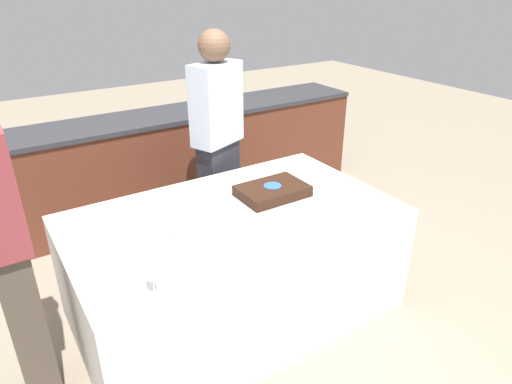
{
  "coord_description": "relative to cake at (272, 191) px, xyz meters",
  "views": [
    {
      "loc": [
        -1.19,
        -2.12,
        2.06
      ],
      "look_at": [
        0.17,
        0.0,
        0.84
      ],
      "focal_mm": 32.0,
      "sensor_mm": 36.0,
      "label": 1
    }
  ],
  "objects": [
    {
      "name": "plate_stack",
      "position": [
        -0.64,
        -0.15,
        0.0
      ],
      "size": [
        0.22,
        0.22,
        0.08
      ],
      "color": "white",
      "rests_on": "dining_table"
    },
    {
      "name": "cake",
      "position": [
        0.0,
        0.0,
        0.0
      ],
      "size": [
        0.47,
        0.34,
        0.08
      ],
      "color": "#B7B2AD",
      "rests_on": "dining_table"
    },
    {
      "name": "back_counter",
      "position": [
        -0.33,
        1.59,
        -0.31
      ],
      "size": [
        4.4,
        0.58,
        0.92
      ],
      "color": "#5B2D1E",
      "rests_on": "ground_plane"
    },
    {
      "name": "person_cutting_cake",
      "position": [
        0.0,
        0.74,
        0.12
      ],
      "size": [
        0.44,
        0.34,
        1.71
      ],
      "rotation": [
        0.0,
        0.0,
        -2.75
      ],
      "color": "#282833",
      "rests_on": "ground_plane"
    },
    {
      "name": "ground_plane",
      "position": [
        -0.33,
        -0.06,
        -0.78
      ],
      "size": [
        14.0,
        14.0,
        0.0
      ],
      "primitive_type": "plane",
      "color": "gray"
    },
    {
      "name": "dining_table",
      "position": [
        -0.33,
        -0.06,
        -0.41
      ],
      "size": [
        1.97,
        1.16,
        0.74
      ],
      "color": "silver",
      "rests_on": "ground_plane"
    },
    {
      "name": "wine_glass",
      "position": [
        -1.02,
        -0.53,
        0.09
      ],
      "size": [
        0.07,
        0.07,
        0.2
      ],
      "color": "white",
      "rests_on": "dining_table"
    },
    {
      "name": "side_plate_near_cake",
      "position": [
        0.05,
        0.32,
        -0.03
      ],
      "size": [
        0.21,
        0.21,
        0.0
      ],
      "color": "white",
      "rests_on": "dining_table"
    },
    {
      "name": "person_seated_left",
      "position": [
        -1.54,
        -0.06,
        0.13
      ],
      "size": [
        0.22,
        0.33,
        1.71
      ],
      "rotation": [
        0.0,
        0.0,
        1.57
      ],
      "color": "#4C4238",
      "rests_on": "ground_plane"
    }
  ]
}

